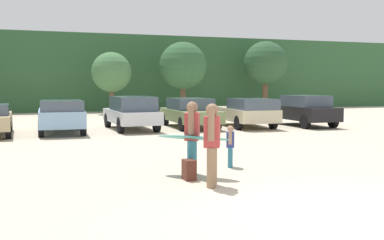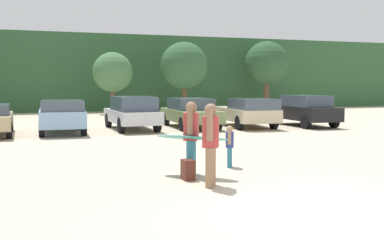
# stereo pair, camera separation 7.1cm
# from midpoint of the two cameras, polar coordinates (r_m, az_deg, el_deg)

# --- Properties ---
(ground_plane) EXTENTS (120.00, 120.00, 0.00)m
(ground_plane) POSITION_cam_midpoint_polar(r_m,az_deg,el_deg) (8.31, 16.53, -10.53)
(ground_plane) COLOR beige
(hillside_ridge) EXTENTS (108.00, 12.00, 6.00)m
(hillside_ridge) POSITION_cam_midpoint_polar(r_m,az_deg,el_deg) (42.73, -13.17, 5.45)
(hillside_ridge) COLOR #2D5633
(hillside_ridge) RESTS_ON ground_plane
(tree_ridge_back) EXTENTS (2.82, 2.82, 4.37)m
(tree_ridge_back) POSITION_cam_midpoint_polar(r_m,az_deg,el_deg) (33.85, -9.81, 5.71)
(tree_ridge_back) COLOR brown
(tree_ridge_back) RESTS_ON ground_plane
(tree_center_right) EXTENTS (3.50, 3.50, 5.23)m
(tree_center_right) POSITION_cam_midpoint_polar(r_m,az_deg,el_deg) (35.04, -1.17, 6.58)
(tree_center_right) COLOR brown
(tree_center_right) RESTS_ON ground_plane
(tree_far_right) EXTENTS (3.48, 3.48, 5.53)m
(tree_far_right) POSITION_cam_midpoint_polar(r_m,az_deg,el_deg) (38.33, 8.84, 6.79)
(tree_far_right) COLOR brown
(tree_far_right) RESTS_ON ground_plane
(parked_car_sky_blue) EXTENTS (1.99, 4.06, 1.44)m
(parked_car_sky_blue) POSITION_cam_midpoint_polar(r_m,az_deg,el_deg) (20.78, -15.67, 0.56)
(parked_car_sky_blue) COLOR #84ADD1
(parked_car_sky_blue) RESTS_ON ground_plane
(parked_car_silver) EXTENTS (1.91, 4.57, 1.55)m
(parked_car_silver) POSITION_cam_midpoint_polar(r_m,az_deg,el_deg) (21.82, -7.43, 0.97)
(parked_car_silver) COLOR silver
(parked_car_silver) RESTS_ON ground_plane
(parked_car_olive_green) EXTENTS (2.06, 4.80, 1.43)m
(parked_car_olive_green) POSITION_cam_midpoint_polar(r_m,az_deg,el_deg) (22.80, -0.34, 0.98)
(parked_car_olive_green) COLOR #6B7F4C
(parked_car_olive_green) RESTS_ON ground_plane
(parked_car_champagne) EXTENTS (2.28, 4.75, 1.43)m
(parked_car_champagne) POSITION_cam_midpoint_polar(r_m,az_deg,el_deg) (23.12, 6.52, 1.01)
(parked_car_champagne) COLOR beige
(parked_car_champagne) RESTS_ON ground_plane
(parked_car_black) EXTENTS (1.85, 4.14, 1.55)m
(parked_car_black) POSITION_cam_midpoint_polar(r_m,az_deg,el_deg) (24.30, 13.41, 1.22)
(parked_car_black) COLOR black
(parked_car_black) RESTS_ON ground_plane
(person_adult) EXTENTS (0.47, 0.67, 1.71)m
(person_adult) POSITION_cam_midpoint_polar(r_m,az_deg,el_deg) (10.89, -0.17, -1.67)
(person_adult) COLOR teal
(person_adult) RESTS_ON ground_plane
(person_child) EXTENTS (0.29, 0.44, 1.06)m
(person_child) POSITION_cam_midpoint_polar(r_m,az_deg,el_deg) (11.99, 4.50, -2.88)
(person_child) COLOR teal
(person_child) RESTS_ON ground_plane
(person_companion) EXTENTS (0.47, 0.65, 1.72)m
(person_companion) POSITION_cam_midpoint_polar(r_m,az_deg,el_deg) (9.68, 2.24, -2.41)
(person_companion) COLOR #8C6B4C
(person_companion) RESTS_ON ground_plane
(surfboard_teal) EXTENTS (1.67, 1.59, 0.19)m
(surfboard_teal) POSITION_cam_midpoint_polar(r_m,az_deg,el_deg) (10.75, -0.11, -2.18)
(surfboard_teal) COLOR teal
(backpack_dropped) EXTENTS (0.24, 0.34, 0.45)m
(backpack_dropped) POSITION_cam_midpoint_polar(r_m,az_deg,el_deg) (10.43, -0.56, -6.05)
(backpack_dropped) COLOR #592D23
(backpack_dropped) RESTS_ON ground_plane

